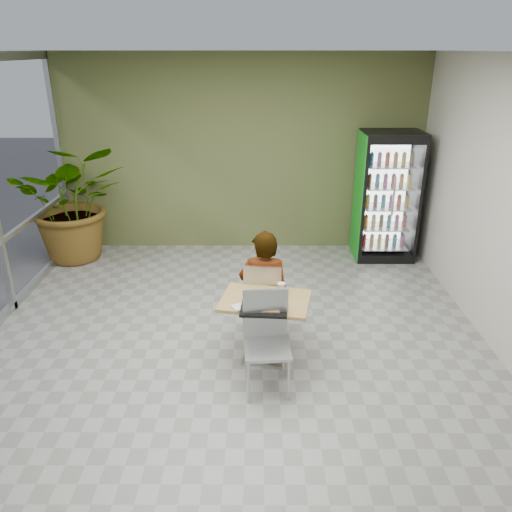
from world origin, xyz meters
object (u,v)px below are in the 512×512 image
(cafeteria_tray, at_px, (264,309))
(potted_plant, at_px, (74,202))
(seated_woman, at_px, (264,296))
(chair_near, at_px, (266,333))
(dining_table, at_px, (265,317))
(soda_cup, at_px, (281,290))
(beverage_fridge, at_px, (387,197))
(chair_far, at_px, (263,295))

(cafeteria_tray, xyz_separation_m, potted_plant, (-3.02, 3.20, 0.19))
(seated_woman, relative_size, cafeteria_tray, 3.44)
(chair_near, bearing_deg, dining_table, 86.54)
(soda_cup, xyz_separation_m, potted_plant, (-3.21, 2.88, 0.13))
(dining_table, bearing_deg, seated_woman, 90.52)
(beverage_fridge, bearing_deg, chair_near, -120.05)
(chair_near, xyz_separation_m, beverage_fridge, (1.99, 3.46, 0.43))
(beverage_fridge, bearing_deg, potted_plant, -179.46)
(cafeteria_tray, height_order, beverage_fridge, beverage_fridge)
(chair_far, bearing_deg, soda_cup, 123.35)
(dining_table, xyz_separation_m, seated_woman, (-0.00, 0.51, -0.01))
(dining_table, distance_m, chair_far, 0.46)
(seated_woman, bearing_deg, beverage_fridge, -121.92)
(chair_far, relative_size, seated_woman, 0.59)
(seated_woman, xyz_separation_m, soda_cup, (0.18, -0.43, 0.30))
(beverage_fridge, height_order, potted_plant, beverage_fridge)
(chair_near, relative_size, cafeteria_tray, 2.16)
(chair_far, distance_m, soda_cup, 0.49)
(seated_woman, distance_m, soda_cup, 0.56)
(dining_table, relative_size, chair_far, 1.07)
(chair_far, distance_m, potted_plant, 3.94)
(chair_far, xyz_separation_m, chair_near, (0.02, -0.90, 0.03))
(beverage_fridge, xyz_separation_m, potted_plant, (-5.03, -0.06, -0.07))
(dining_table, relative_size, cafeteria_tray, 2.19)
(soda_cup, bearing_deg, cafeteria_tray, -120.78)
(dining_table, distance_m, soda_cup, 0.35)
(dining_table, xyz_separation_m, chair_near, (0.01, -0.44, 0.07))
(chair_far, height_order, potted_plant, potted_plant)
(soda_cup, height_order, beverage_fridge, beverage_fridge)
(chair_near, xyz_separation_m, seated_woman, (-0.01, 0.95, -0.08))
(dining_table, distance_m, seated_woman, 0.51)
(chair_near, distance_m, seated_woman, 0.95)
(dining_table, bearing_deg, beverage_fridge, 56.57)
(soda_cup, height_order, cafeteria_tray, soda_cup)
(seated_woman, distance_m, potted_plant, 3.92)
(chair_far, xyz_separation_m, potted_plant, (-3.02, 2.50, 0.38))
(chair_near, distance_m, soda_cup, 0.59)
(soda_cup, relative_size, potted_plant, 0.08)
(chair_far, distance_m, seated_woman, 0.07)
(seated_woman, bearing_deg, cafeteria_tray, 95.73)
(chair_near, height_order, seated_woman, seated_woman)
(dining_table, relative_size, soda_cup, 6.87)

